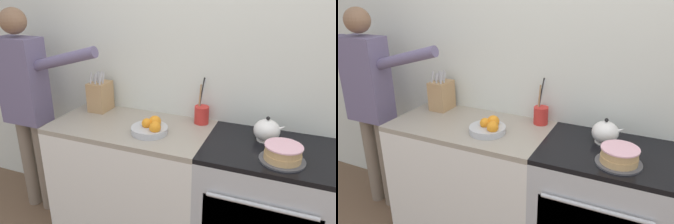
# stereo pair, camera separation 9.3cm
# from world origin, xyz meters

# --- Properties ---
(wall_back) EXTENTS (8.00, 0.04, 2.60)m
(wall_back) POSITION_xyz_m (0.00, 0.62, 1.30)
(wall_back) COLOR silver
(wall_back) RESTS_ON ground_plane
(counter_cabinet) EXTENTS (1.11, 0.60, 0.90)m
(counter_cabinet) POSITION_xyz_m (-0.67, 0.30, 0.45)
(counter_cabinet) COLOR white
(counter_cabinet) RESTS_ON ground_plane
(stove_range) EXTENTS (0.79, 0.63, 0.90)m
(stove_range) POSITION_xyz_m (0.28, 0.30, 0.45)
(stove_range) COLOR #B7BABF
(stove_range) RESTS_ON ground_plane
(layer_cake) EXTENTS (0.25, 0.25, 0.10)m
(layer_cake) POSITION_xyz_m (0.35, 0.17, 0.95)
(layer_cake) COLOR #4C4C51
(layer_cake) RESTS_ON stove_range
(tea_kettle) EXTENTS (0.20, 0.16, 0.16)m
(tea_kettle) POSITION_xyz_m (0.24, 0.40, 0.97)
(tea_kettle) COLOR white
(tea_kettle) RESTS_ON stove_range
(knife_block) EXTENTS (0.14, 0.18, 0.31)m
(knife_block) POSITION_xyz_m (-1.02, 0.48, 1.02)
(knife_block) COLOR tan
(knife_block) RESTS_ON counter_cabinet
(utensil_crock) EXTENTS (0.10, 0.10, 0.33)m
(utensil_crock) POSITION_xyz_m (-0.22, 0.52, 0.97)
(utensil_crock) COLOR red
(utensil_crock) RESTS_ON counter_cabinet
(fruit_bowl) EXTENTS (0.24, 0.24, 0.11)m
(fruit_bowl) POSITION_xyz_m (-0.48, 0.23, 0.94)
(fruit_bowl) COLOR #B7BABF
(fruit_bowl) RESTS_ON counter_cabinet
(person_baker) EXTENTS (0.94, 0.20, 1.67)m
(person_baker) POSITION_xyz_m (-1.57, 0.28, 1.00)
(person_baker) COLOR #7A6B5B
(person_baker) RESTS_ON ground_plane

